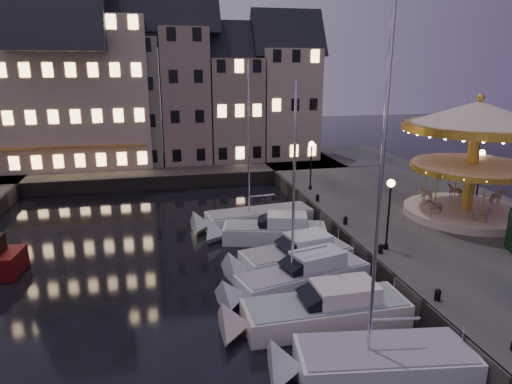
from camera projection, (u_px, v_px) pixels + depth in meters
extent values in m
plane|color=black|center=(270.00, 290.00, 24.45)|extent=(160.00, 160.00, 0.00)
cube|color=#474442|center=(438.00, 223.00, 32.80)|extent=(16.00, 56.00, 1.30)
cube|color=#474442|center=(134.00, 171.00, 48.96)|extent=(44.00, 12.00, 1.30)
cube|color=#47423A|center=(334.00, 231.00, 31.15)|extent=(0.15, 44.00, 1.30)
cube|color=#47423A|center=(154.00, 183.00, 43.73)|extent=(48.00, 0.15, 1.30)
cylinder|color=black|center=(386.00, 246.00, 26.48)|extent=(0.28, 0.28, 0.30)
cylinder|color=black|center=(388.00, 218.00, 26.01)|extent=(0.12, 0.12, 3.80)
sphere|color=#FFD18C|center=(391.00, 183.00, 25.46)|extent=(0.44, 0.44, 0.44)
cylinder|color=black|center=(310.00, 188.00, 39.18)|extent=(0.28, 0.28, 0.30)
cylinder|color=black|center=(311.00, 168.00, 38.71)|extent=(0.12, 0.12, 3.80)
sphere|color=#FFD18C|center=(312.00, 144.00, 38.16)|extent=(0.44, 0.44, 0.44)
cylinder|color=black|center=(476.00, 201.00, 35.40)|extent=(0.28, 0.28, 0.30)
cylinder|color=black|center=(479.00, 179.00, 34.93)|extent=(0.12, 0.12, 3.80)
sphere|color=#FFD18C|center=(482.00, 152.00, 34.37)|extent=(0.44, 0.44, 0.44)
cylinder|color=black|center=(438.00, 296.00, 20.70)|extent=(0.28, 0.28, 0.40)
sphere|color=black|center=(438.00, 292.00, 20.64)|extent=(0.30, 0.30, 0.30)
cylinder|color=black|center=(380.00, 250.00, 25.87)|extent=(0.28, 0.28, 0.40)
sphere|color=black|center=(381.00, 246.00, 25.81)|extent=(0.30, 0.30, 0.30)
cylinder|color=black|center=(345.00, 221.00, 30.58)|extent=(0.28, 0.28, 0.40)
sphere|color=black|center=(346.00, 218.00, 30.52)|extent=(0.30, 0.30, 0.30)
cylinder|color=black|center=(317.00, 199.00, 35.75)|extent=(0.28, 0.28, 0.40)
sphere|color=black|center=(318.00, 196.00, 35.69)|extent=(0.30, 0.30, 0.30)
cube|color=#B1A28F|center=(15.00, 113.00, 46.81)|extent=(5.00, 8.00, 11.00)
cube|color=slate|center=(71.00, 108.00, 47.80)|extent=(5.60, 8.00, 12.00)
cube|color=gray|center=(130.00, 102.00, 48.91)|extent=(6.20, 8.00, 13.00)
cube|color=gray|center=(184.00, 96.00, 49.96)|extent=(5.00, 8.00, 14.00)
cube|color=gray|center=(233.00, 109.00, 51.49)|extent=(5.60, 8.00, 11.00)
cube|color=tan|center=(285.00, 104.00, 52.61)|extent=(6.20, 8.00, 12.00)
cube|color=beige|center=(70.00, 93.00, 47.40)|extent=(16.00, 9.00, 15.00)
cube|color=silver|center=(384.00, 364.00, 17.69)|extent=(7.07, 3.51, 1.30)
cube|color=gray|center=(385.00, 349.00, 17.51)|extent=(6.71, 3.26, 0.10)
cylinder|color=silver|center=(379.00, 202.00, 15.87)|extent=(0.14, 0.14, 11.86)
cube|color=beige|center=(325.00, 315.00, 21.14)|extent=(7.65, 2.65, 1.30)
cube|color=gray|center=(326.00, 302.00, 20.96)|extent=(7.26, 2.44, 0.10)
cube|color=beige|center=(345.00, 291.00, 21.05)|extent=(2.92, 1.95, 0.80)
cube|color=black|center=(314.00, 297.00, 20.74)|extent=(1.29, 1.79, 0.98)
cube|color=silver|center=(303.00, 280.00, 24.50)|extent=(7.63, 3.94, 1.30)
cube|color=#958D9A|center=(304.00, 269.00, 24.32)|extent=(7.24, 3.68, 0.10)
cube|color=silver|center=(318.00, 259.00, 24.59)|extent=(3.10, 2.27, 0.80)
cube|color=black|center=(294.00, 266.00, 23.97)|extent=(1.57, 1.77, 0.96)
cylinder|color=silver|center=(294.00, 182.00, 22.68)|extent=(0.14, 0.14, 9.86)
cube|color=silver|center=(296.00, 260.00, 27.10)|extent=(6.86, 3.74, 1.30)
cube|color=gray|center=(296.00, 249.00, 26.92)|extent=(6.50, 3.48, 0.10)
cube|color=silver|center=(308.00, 241.00, 27.11)|extent=(2.79, 2.32, 0.80)
cube|color=black|center=(289.00, 245.00, 26.63)|extent=(1.44, 1.93, 0.91)
cube|color=silver|center=(274.00, 235.00, 31.06)|extent=(7.25, 3.96, 1.30)
cube|color=gray|center=(274.00, 226.00, 30.88)|extent=(6.87, 3.70, 0.10)
cube|color=silver|center=(287.00, 220.00, 30.73)|extent=(2.97, 2.33, 0.80)
cube|color=black|center=(266.00, 221.00, 30.81)|extent=(1.54, 1.85, 0.94)
cube|color=silver|center=(259.00, 219.00, 34.30)|extent=(8.17, 3.32, 1.30)
cube|color=gray|center=(259.00, 210.00, 34.12)|extent=(7.75, 3.08, 0.10)
cylinder|color=silver|center=(249.00, 140.00, 32.43)|extent=(0.14, 0.14, 10.69)
cylinder|color=beige|center=(466.00, 212.00, 32.26)|extent=(8.46, 8.46, 0.53)
cylinder|color=gold|center=(472.00, 163.00, 31.31)|extent=(0.74, 0.74, 6.55)
cylinder|color=beige|center=(472.00, 165.00, 31.34)|extent=(7.82, 7.82, 0.19)
cylinder|color=gold|center=(471.00, 167.00, 31.39)|extent=(8.12, 8.12, 0.37)
cone|color=beige|center=(479.00, 114.00, 30.40)|extent=(9.72, 9.72, 1.69)
cylinder|color=gold|center=(477.00, 127.00, 30.64)|extent=(9.72, 9.72, 0.53)
sphere|color=gold|center=(481.00, 98.00, 30.11)|extent=(0.53, 0.53, 0.53)
imported|color=beige|center=(493.00, 196.00, 33.46)|extent=(1.76, 1.28, 1.06)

